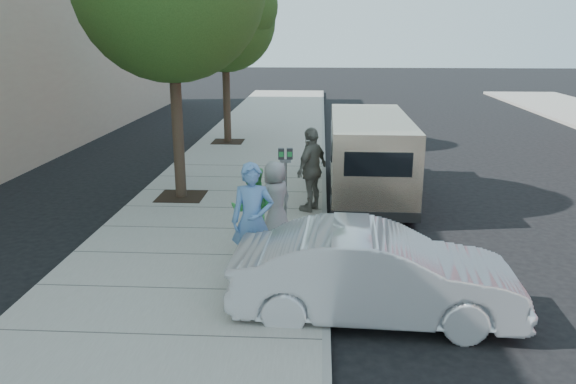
% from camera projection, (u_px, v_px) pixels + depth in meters
% --- Properties ---
extents(ground, '(120.00, 120.00, 0.00)m').
position_uv_depth(ground, '(259.00, 235.00, 12.30)').
color(ground, black).
rests_on(ground, ground).
extents(sidewalk, '(5.00, 60.00, 0.15)m').
position_uv_depth(sidewalk, '(214.00, 231.00, 12.33)').
color(sidewalk, gray).
rests_on(sidewalk, ground).
extents(curb_face, '(0.12, 60.00, 0.16)m').
position_uv_depth(curb_face, '(325.00, 234.00, 12.19)').
color(curb_face, gray).
rests_on(curb_face, ground).
extents(tree_far, '(3.92, 3.80, 6.49)m').
position_uv_depth(tree_far, '(225.00, 15.00, 20.67)').
color(tree_far, black).
rests_on(tree_far, sidewalk).
extents(parking_meter, '(0.34, 0.14, 1.61)m').
position_uv_depth(parking_meter, '(285.00, 167.00, 12.82)').
color(parking_meter, gray).
rests_on(parking_meter, sidewalk).
extents(van, '(2.04, 5.88, 2.17)m').
position_uv_depth(van, '(369.00, 155.00, 14.93)').
color(van, beige).
rests_on(van, ground).
extents(sedan, '(4.47, 1.73, 1.45)m').
position_uv_depth(sedan, '(375.00, 274.00, 8.60)').
color(sedan, silver).
rests_on(sedan, ground).
extents(person_officer, '(0.75, 0.51, 2.03)m').
position_uv_depth(person_officer, '(253.00, 221.00, 9.66)').
color(person_officer, '#5C8BC5').
rests_on(person_officer, sidewalk).
extents(person_green_shirt, '(0.90, 0.73, 1.73)m').
position_uv_depth(person_green_shirt, '(252.00, 210.00, 10.71)').
color(person_green_shirt, green).
rests_on(person_green_shirt, sidewalk).
extents(person_gray_shirt, '(0.94, 0.93, 1.64)m').
position_uv_depth(person_gray_shirt, '(275.00, 200.00, 11.51)').
color(person_gray_shirt, gray).
rests_on(person_gray_shirt, sidewalk).
extents(person_striped_polo, '(1.02, 1.27, 2.01)m').
position_uv_depth(person_striped_polo, '(312.00, 169.00, 13.31)').
color(person_striped_polo, slate).
rests_on(person_striped_polo, sidewalk).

